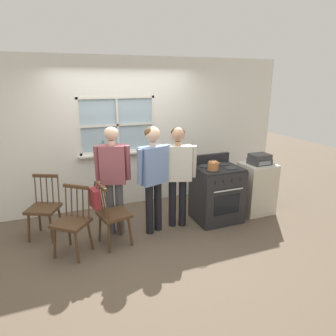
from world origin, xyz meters
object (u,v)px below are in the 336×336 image
chair_center_cluster (72,223)px  person_teen_center (153,169)px  person_adult_right (178,167)px  handbag (95,198)px  stereo (260,159)px  side_counter (256,188)px  chair_near_wall (44,209)px  chair_by_window (113,215)px  potted_plant (103,150)px  person_elderly_left (113,172)px  stove (217,193)px  kettle (213,165)px

chair_center_cluster → person_teen_center: bearing=47.8°
person_adult_right → handbag: 1.36m
stereo → side_counter: bearing=90.0°
person_teen_center → chair_near_wall: bearing=144.8°
chair_near_wall → handbag: 0.99m
chair_by_window → person_adult_right: 1.23m
potted_plant → handbag: (-0.37, -1.37, -0.34)m
chair_center_cluster → person_adult_right: (1.64, 0.23, 0.53)m
chair_near_wall → stereo: 3.57m
chair_by_window → handbag: 0.40m
handbag → side_counter: handbag is taller
person_teen_center → chair_by_window: bearing=173.5°
chair_center_cluster → handbag: 0.45m
person_elderly_left → potted_plant: (0.04, 0.99, 0.12)m
chair_by_window → person_elderly_left: size_ratio=0.57×
chair_center_cluster → handbag: size_ratio=3.08×
handbag → potted_plant: bearing=74.9°
chair_center_cluster → person_adult_right: bearing=47.5°
chair_near_wall → stereo: size_ratio=2.78×
chair_by_window → chair_near_wall: same height
person_elderly_left → potted_plant: bearing=104.6°
stove → potted_plant: potted_plant is taller
potted_plant → person_elderly_left: bearing=-92.1°
person_teen_center → handbag: (-0.90, -0.19, -0.25)m
kettle → side_counter: 1.14m
chair_by_window → person_teen_center: (0.66, 0.15, 0.57)m
chair_by_window → potted_plant: bearing=-17.5°
kettle → handbag: (-1.85, -0.08, -0.25)m
person_teen_center → chair_center_cluster: bearing=169.5°
potted_plant → chair_near_wall: bearing=-145.4°
chair_near_wall → handbag: size_ratio=3.08×
chair_near_wall → kettle: kettle is taller
handbag → stereo: bearing=3.8°
person_adult_right → potted_plant: person_adult_right is taller
chair_near_wall → chair_center_cluster: (0.35, -0.64, 0.00)m
chair_by_window → potted_plant: size_ratio=3.11×
chair_near_wall → chair_center_cluster: 0.73m
person_teen_center → kettle: size_ratio=6.71×
stove → potted_plant: (-1.65, 1.17, 0.64)m
chair_center_cluster → potted_plant: potted_plant is taller
stove → potted_plant: 2.12m
potted_plant → stove: bearing=-35.3°
person_adult_right → stereo: bearing=16.4°
stereo → chair_near_wall: bearing=172.5°
chair_near_wall → side_counter: 3.53m
person_teen_center → potted_plant: 1.29m
person_elderly_left → chair_center_cluster: bearing=-134.1°
person_teen_center → handbag: person_teen_center is taller
person_adult_right → side_counter: 1.60m
chair_by_window → person_elderly_left: bearing=-28.6°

